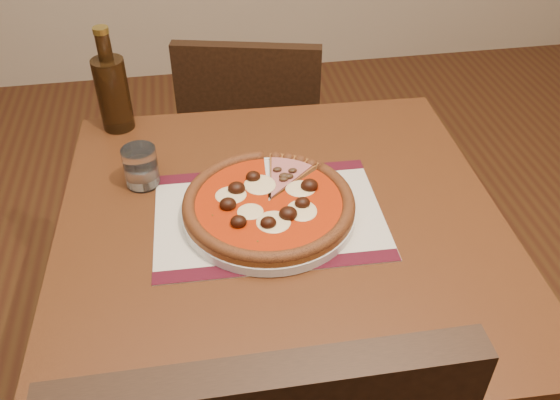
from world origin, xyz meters
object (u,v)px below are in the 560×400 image
object	(u,v)px
bottle	(113,90)
pizza	(269,203)
table	(282,260)
chair_far	(254,141)
water_glass	(141,167)
plate	(269,211)

from	to	relation	value
bottle	pizza	bearing A→B (deg)	-51.89
table	chair_far	xyz separation A→B (m)	(0.03, 0.70, -0.18)
chair_far	water_glass	distance (m)	0.69
table	water_glass	world-z (taller)	water_glass
table	water_glass	xyz separation A→B (m)	(-0.25, 0.15, 0.14)
table	chair_far	bearing A→B (deg)	87.23
bottle	plate	bearing A→B (deg)	-51.84
bottle	chair_far	bearing A→B (deg)	44.10
chair_far	pizza	distance (m)	0.75
table	chair_far	size ratio (longest dim) A/B	1.01
chair_far	bottle	bearing A→B (deg)	57.71
table	plate	distance (m)	0.12
table	chair_far	world-z (taller)	chair_far
water_glass	plate	bearing A→B (deg)	-31.26
pizza	water_glass	distance (m)	0.26
plate	pizza	world-z (taller)	pizza
chair_far	plate	distance (m)	0.74
table	pizza	distance (m)	0.13
table	water_glass	distance (m)	0.32
plate	pizza	distance (m)	0.02
pizza	water_glass	size ratio (longest dim) A/B	3.90
table	bottle	size ratio (longest dim) A/B	3.61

